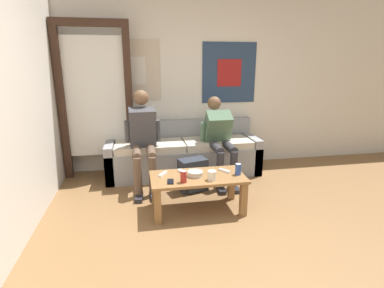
# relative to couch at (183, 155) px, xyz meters

# --- Properties ---
(ground_plane) EXTENTS (18.00, 18.00, 0.00)m
(ground_plane) POSITION_rel_couch_xyz_m (0.13, -2.16, -0.28)
(ground_plane) COLOR brown
(wall_back) EXTENTS (10.00, 0.07, 2.55)m
(wall_back) POSITION_rel_couch_xyz_m (0.13, 0.35, 1.00)
(wall_back) COLOR silver
(wall_back) RESTS_ON ground_plane
(door_frame) EXTENTS (1.00, 0.10, 2.15)m
(door_frame) POSITION_rel_couch_xyz_m (-1.19, 0.14, 0.92)
(door_frame) COLOR #382319
(door_frame) RESTS_ON ground_plane
(couch) EXTENTS (2.21, 0.70, 0.76)m
(couch) POSITION_rel_couch_xyz_m (0.00, 0.00, 0.00)
(couch) COLOR gray
(couch) RESTS_ON ground_plane
(coffee_table) EXTENTS (1.03, 0.53, 0.41)m
(coffee_table) POSITION_rel_couch_xyz_m (-0.03, -1.19, 0.05)
(coffee_table) COLOR olive
(coffee_table) RESTS_ON ground_plane
(person_seated_adult) EXTENTS (0.47, 0.84, 1.26)m
(person_seated_adult) POSITION_rel_couch_xyz_m (-0.58, -0.37, 0.40)
(person_seated_adult) COLOR brown
(person_seated_adult) RESTS_ON ground_plane
(person_seated_teen) EXTENTS (0.47, 0.99, 1.13)m
(person_seated_teen) POSITION_rel_couch_xyz_m (0.46, -0.30, 0.35)
(person_seated_teen) COLOR #2D2D33
(person_seated_teen) RESTS_ON ground_plane
(backpack) EXTENTS (0.39, 0.31, 0.42)m
(backpack) POSITION_rel_couch_xyz_m (0.02, -0.66, -0.08)
(backpack) COLOR #282D38
(backpack) RESTS_ON ground_plane
(ceramic_bowl) EXTENTS (0.17, 0.17, 0.06)m
(ceramic_bowl) POSITION_rel_couch_xyz_m (-0.06, -1.19, 0.16)
(ceramic_bowl) COLOR #B7B2A8
(ceramic_bowl) RESTS_ON coffee_table
(pillar_candle) EXTENTS (0.09, 0.09, 0.11)m
(pillar_candle) POSITION_rel_couch_xyz_m (0.09, -1.33, 0.18)
(pillar_candle) COLOR silver
(pillar_candle) RESTS_ON coffee_table
(drink_can_blue) EXTENTS (0.07, 0.07, 0.12)m
(drink_can_blue) POSITION_rel_couch_xyz_m (0.42, -1.23, 0.19)
(drink_can_blue) COLOR #28479E
(drink_can_blue) RESTS_ON coffee_table
(drink_can_red) EXTENTS (0.07, 0.07, 0.12)m
(drink_can_red) POSITION_rel_couch_xyz_m (-0.21, -1.34, 0.19)
(drink_can_red) COLOR maroon
(drink_can_red) RESTS_ON coffee_table
(game_controller_near_left) EXTENTS (0.11, 0.14, 0.03)m
(game_controller_near_left) POSITION_rel_couch_xyz_m (0.29, -1.12, 0.14)
(game_controller_near_left) COLOR white
(game_controller_near_left) RESTS_ON coffee_table
(game_controller_near_right) EXTENTS (0.07, 0.15, 0.03)m
(game_controller_near_right) POSITION_rel_couch_xyz_m (-0.19, -1.07, 0.14)
(game_controller_near_right) COLOR white
(game_controller_near_right) RESTS_ON coffee_table
(game_controller_far_center) EXTENTS (0.11, 0.14, 0.03)m
(game_controller_far_center) POSITION_rel_couch_xyz_m (-0.40, -1.10, 0.14)
(game_controller_far_center) COLOR white
(game_controller_far_center) RESTS_ON coffee_table
(cell_phone) EXTENTS (0.08, 0.14, 0.01)m
(cell_phone) POSITION_rel_couch_xyz_m (-0.34, -1.31, 0.13)
(cell_phone) COLOR black
(cell_phone) RESTS_ON coffee_table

